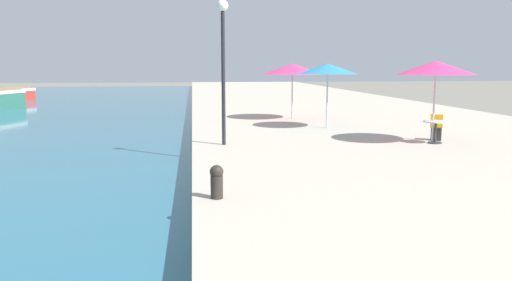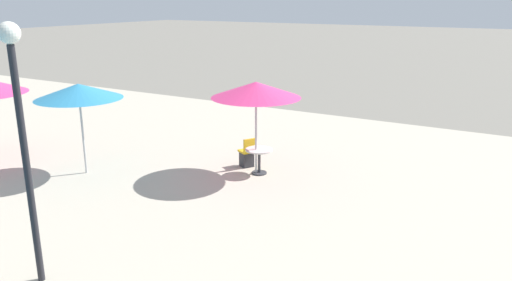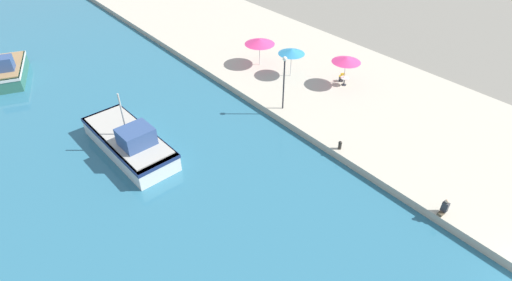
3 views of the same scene
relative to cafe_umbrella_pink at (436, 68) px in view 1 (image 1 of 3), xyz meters
The scene contains 8 objects.
quay_promenade 17.08m from the cafe_umbrella_pink, 89.55° to the left, with size 16.00×90.00×0.62m.
cafe_umbrella_pink is the anchor object (origin of this frame).
cafe_umbrella_white 4.95m from the cafe_umbrella_pink, 119.09° to the left, with size 2.42×2.42×2.62m.
cafe_umbrella_striped 8.53m from the cafe_umbrella_pink, 111.45° to the left, with size 2.88×2.88×2.62m.
cafe_table 1.93m from the cafe_umbrella_pink, 52.74° to the right, with size 0.80×0.80×0.74m.
cafe_chair_left 2.24m from the cafe_umbrella_pink, 53.11° to the left, with size 0.56×0.57×0.91m.
mooring_bollard 9.78m from the cafe_umbrella_pink, 140.73° to the right, with size 0.26×0.26×0.65m.
lamppost 6.89m from the cafe_umbrella_pink, behind, with size 0.36×0.36×4.56m.
Camera 1 is at (0.05, 4.75, 3.16)m, focal length 35.00 mm.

